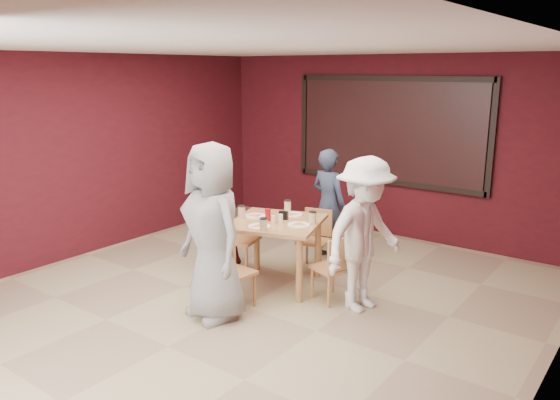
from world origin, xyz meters
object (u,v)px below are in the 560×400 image
Objects in this scene: chair_back at (316,236)px; diner_front at (213,232)px; dining_table at (276,229)px; chair_right at (335,265)px; diner_right at (364,235)px; chair_left at (235,234)px; chair_front at (229,270)px; diner_left at (213,207)px; diner_back at (329,204)px.

diner_front reaches higher than chair_back.
dining_table is 0.69× the size of diner_front.
diner_right is (0.33, 0.04, 0.40)m from chair_right.
dining_table is at bearing 178.67° from chair_right.
chair_right is (0.84, -0.02, -0.26)m from dining_table.
chair_right is 0.46× the size of diner_right.
diner_front is (0.71, -1.14, 0.43)m from chair_left.
chair_back is 1.94m from diner_front.
chair_front is 1.48m from diner_left.
chair_right is 0.42× the size of diner_front.
chair_front is (0.02, -0.87, -0.25)m from dining_table.
chair_front is at bearing 101.31° from diner_back.
diner_front is (-0.84, -1.08, 0.49)m from chair_right.
chair_left is at bearing 101.76° from diner_right.
chair_right is 0.52m from diner_right.
chair_front is 0.53m from diner_front.
diner_front reaches higher than diner_left.
chair_back is (0.04, 1.64, -0.01)m from chair_front.
diner_back is (-0.09, 0.46, 0.33)m from chair_back.
chair_right is 1.56m from diner_back.
chair_left is 0.58× the size of diner_back.
diner_front is (-0.06, -1.87, 0.50)m from chair_back.
dining_table is 0.74m from chair_left.
chair_front is at bearing -51.43° from chair_left.
diner_right reaches higher than chair_left.
diner_left is at bearing 140.51° from chair_front.
chair_front is 1.16m from chair_left.
diner_left reaches higher than diner_back.
diner_back is at bearing 57.21° from diner_right.
chair_right is at bearing 45.71° from chair_front.
dining_table reaches higher than chair_back.
diner_front reaches higher than dining_table.
diner_left is (-1.09, 0.05, 0.09)m from dining_table.
dining_table is 1.65× the size of chair_right.
chair_right is 0.49× the size of diner_left.
chair_back is 0.57m from diner_back.
chair_right is (0.83, 0.85, -0.01)m from chair_front.
diner_front is 1.11× the size of diner_right.
chair_left is 0.48× the size of diner_front.
diner_left is at bearing 177.59° from dining_table.
diner_left reaches higher than chair_back.
diner_back reaches higher than chair_back.
dining_table is 0.81× the size of diner_left.
diner_back is 0.91× the size of diner_right.
chair_left reaches higher than chair_back.
diner_left is at bearing 58.20° from diner_back.
chair_right is 1.45m from diner_front.
diner_back is (0.68, 1.19, 0.26)m from chair_left.
chair_back is 1.41m from diner_left.
dining_table is 0.88m from chair_right.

